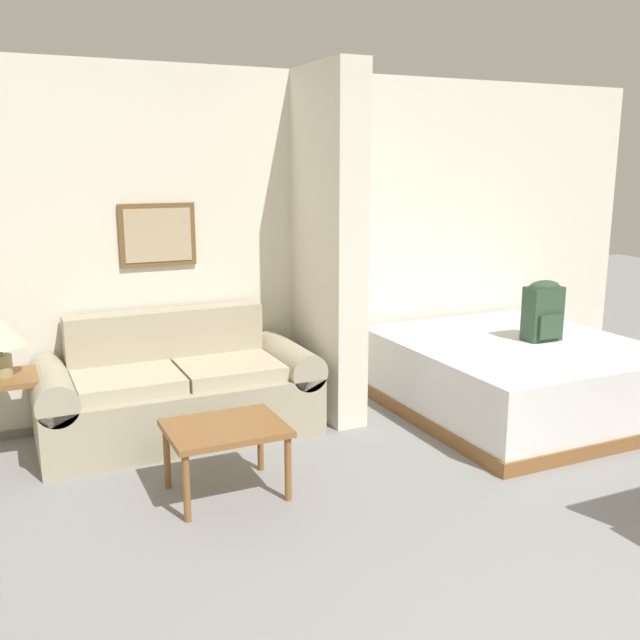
# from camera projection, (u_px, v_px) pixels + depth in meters

# --- Properties ---
(wall_back) EXTENTS (7.12, 0.16, 2.60)m
(wall_back) POSITION_uv_depth(u_px,v_px,m) (275.00, 241.00, 5.66)
(wall_back) COLOR silver
(wall_back) RESTS_ON ground_plane
(wall_partition_pillar) EXTENTS (0.24, 0.86, 2.60)m
(wall_partition_pillar) POSITION_uv_depth(u_px,v_px,m) (328.00, 246.00, 5.32)
(wall_partition_pillar) COLOR silver
(wall_partition_pillar) RESTS_ON ground_plane
(couch) EXTENTS (1.94, 0.84, 0.86)m
(couch) POSITION_uv_depth(u_px,v_px,m) (178.00, 392.00, 5.06)
(couch) COLOR tan
(couch) RESTS_ON ground_plane
(coffee_table) EXTENTS (0.67, 0.54, 0.43)m
(coffee_table) POSITION_uv_depth(u_px,v_px,m) (225.00, 434.00, 4.12)
(coffee_table) COLOR brown
(coffee_table) RESTS_ON ground_plane
(side_table) EXTENTS (0.43, 0.43, 0.58)m
(side_table) POSITION_uv_depth(u_px,v_px,m) (4.00, 392.00, 4.56)
(side_table) COLOR brown
(side_table) RESTS_ON ground_plane
(bed) EXTENTS (1.78, 1.96, 0.56)m
(bed) POSITION_uv_depth(u_px,v_px,m) (513.00, 375.00, 5.57)
(bed) COLOR brown
(bed) RESTS_ON ground_plane
(backpack) EXTENTS (0.29, 0.19, 0.47)m
(backpack) POSITION_uv_depth(u_px,v_px,m) (543.00, 310.00, 5.48)
(backpack) COLOR #2D4733
(backpack) RESTS_ON bed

